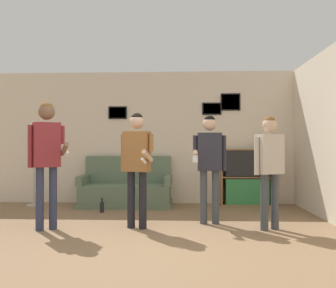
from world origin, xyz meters
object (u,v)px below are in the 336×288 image
couch (126,190)px  person_player_foreground_left (47,150)px  bottle_on_floor (102,207)px  bookshelf (247,177)px  person_spectator_near_bookshelf (270,161)px  drinking_cup (257,146)px  person_player_foreground_center (137,158)px  person_watcher_holding_cup (210,157)px  floor_lamp (34,151)px

couch → person_player_foreground_left: size_ratio=1.00×
couch → bottle_on_floor: size_ratio=7.01×
couch → bookshelf: bearing=4.5°
person_spectator_near_bookshelf → drinking_cup: (0.23, 2.18, 0.20)m
bookshelf → person_spectator_near_bookshelf: bearing=-90.9°
person_player_foreground_left → person_spectator_near_bookshelf: bearing=2.9°
person_player_foreground_center → person_watcher_holding_cup: (1.06, 0.35, -0.01)m
floor_lamp → bottle_on_floor: (1.49, -0.63, -0.98)m
bookshelf → bottle_on_floor: size_ratio=4.37×
person_spectator_near_bookshelf → drinking_cup: 2.20m
couch → drinking_cup: (2.57, 0.19, 0.85)m
person_player_foreground_left → bottle_on_floor: bearing=71.5°
person_player_foreground_center → couch: bearing=103.3°
couch → person_player_foreground_center: size_ratio=1.08×
bottle_on_floor → person_watcher_holding_cup: bearing=-25.7°
person_player_foreground_center → person_player_foreground_left: bearing=-172.3°
bookshelf → person_spectator_near_bookshelf: person_spectator_near_bookshelf is taller
couch → bookshelf: (2.37, 0.19, 0.24)m
person_player_foreground_center → drinking_cup: bearing=45.8°
person_player_foreground_left → person_player_foreground_center: person_player_foreground_left is taller
bookshelf → person_player_foreground_left: size_ratio=0.62×
floor_lamp → person_player_foreground_center: size_ratio=1.01×
person_player_foreground_left → person_spectator_near_bookshelf: 3.13m
person_player_foreground_left → person_watcher_holding_cup: 2.36m
couch → floor_lamp: floor_lamp is taller
person_spectator_near_bookshelf → bottle_on_floor: bearing=154.9°
person_player_foreground_left → person_watcher_holding_cup: bearing=12.6°
couch → drinking_cup: bearing=4.2°
floor_lamp → bottle_on_floor: bearing=-23.1°
couch → bottle_on_floor: bearing=-112.7°
person_watcher_holding_cup → person_spectator_near_bookshelf: (0.82, -0.36, -0.03)m
floor_lamp → person_player_foreground_center: 2.94m
bookshelf → floor_lamp: size_ratio=0.67×
floor_lamp → bottle_on_floor: 1.89m
bookshelf → person_player_foreground_left: (-3.15, -2.33, 0.56)m
couch → bottle_on_floor: couch is taller
bookshelf → person_watcher_holding_cup: (-0.85, -1.82, 0.45)m
person_player_foreground_left → person_spectator_near_bookshelf: person_player_foreground_left is taller
person_player_foreground_left → bottle_on_floor: (0.47, 1.40, -1.02)m
floor_lamp → person_watcher_holding_cup: floor_lamp is taller
couch → person_spectator_near_bookshelf: bearing=-40.3°
person_player_foreground_left → person_player_foreground_center: 1.26m
bookshelf → floor_lamp: 4.21m
person_player_foreground_center → person_spectator_near_bookshelf: bearing=-0.3°
person_watcher_holding_cup → bottle_on_floor: 2.23m
person_spectator_near_bookshelf → person_player_foreground_left: bearing=-177.1°
person_player_foreground_center → bottle_on_floor: size_ratio=6.47×
bookshelf → person_watcher_holding_cup: 2.06m
person_player_foreground_center → person_spectator_near_bookshelf: size_ratio=1.03×
person_spectator_near_bookshelf → floor_lamp: bearing=155.6°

